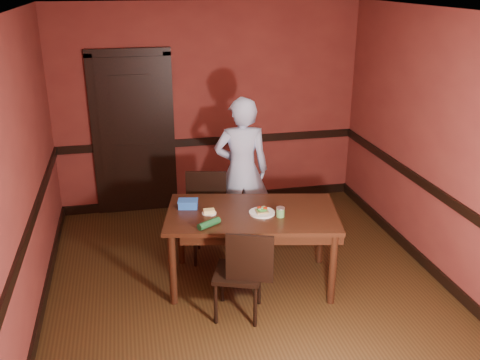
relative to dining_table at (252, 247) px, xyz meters
name	(u,v)px	position (x,y,z in m)	size (l,w,h in m)	color
floor	(247,288)	(-0.07, -0.12, -0.39)	(4.00, 4.50, 0.01)	black
ceiling	(249,11)	(-0.07, -0.12, 2.31)	(4.00, 4.50, 0.01)	silver
wall_back	(209,108)	(-0.07, 2.13, 0.96)	(4.00, 0.02, 2.70)	maroon
wall_front	(341,296)	(-0.07, -2.37, 0.96)	(4.00, 0.02, 2.70)	maroon
wall_left	(21,180)	(-2.07, -0.12, 0.96)	(0.02, 4.50, 2.70)	maroon
wall_right	(442,149)	(1.93, -0.12, 0.96)	(0.02, 4.50, 2.70)	maroon
dado_back	(210,141)	(-0.07, 2.11, 0.51)	(4.00, 0.03, 0.10)	black
dado_left	(30,227)	(-2.06, -0.12, 0.51)	(0.03, 4.50, 0.10)	black
dado_right	(434,191)	(1.91, -0.12, 0.51)	(0.03, 4.50, 0.10)	black
baseboard_back	(211,199)	(-0.07, 2.11, -0.33)	(4.00, 0.03, 0.12)	black
baseboard_left	(43,307)	(-2.06, -0.12, -0.33)	(0.03, 4.50, 0.12)	black
baseboard_right	(424,262)	(1.91, -0.12, -0.33)	(0.03, 4.50, 0.12)	black
door	(133,132)	(-1.07, 2.09, 0.70)	(1.05, 0.07, 2.20)	black
dining_table	(252,247)	(0.00, 0.00, 0.00)	(1.68, 0.95, 0.79)	black
chair_far	(214,219)	(-0.29, 0.57, 0.09)	(0.45, 0.45, 0.97)	black
chair_near	(238,271)	(-0.25, -0.52, 0.06)	(0.42, 0.42, 0.90)	black
person	(242,171)	(0.11, 0.97, 0.47)	(0.63, 0.42, 1.74)	#A7BBDF
sandwich_plate	(262,212)	(0.09, -0.06, 0.41)	(0.26, 0.26, 0.06)	silver
sauce_jar	(280,212)	(0.24, -0.16, 0.44)	(0.08, 0.08, 0.10)	#518B45
cheese_saucer	(209,212)	(-0.42, 0.05, 0.41)	(0.14, 0.14, 0.05)	silver
food_tub	(188,204)	(-0.60, 0.24, 0.44)	(0.22, 0.17, 0.08)	blue
wrapped_veg	(209,224)	(-0.47, -0.24, 0.43)	(0.07, 0.07, 0.24)	#15431E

